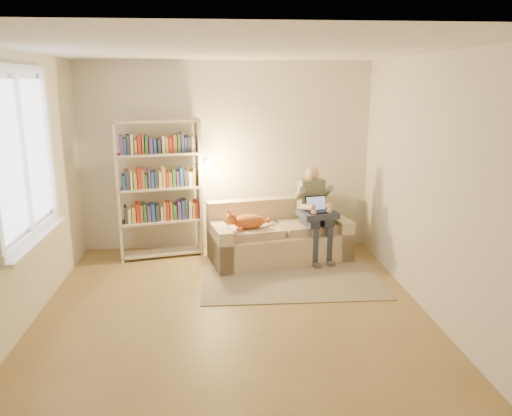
{
  "coord_description": "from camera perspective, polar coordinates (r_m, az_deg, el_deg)",
  "views": [
    {
      "loc": [
        -0.15,
        -4.66,
        2.33
      ],
      "look_at": [
        0.31,
        1.0,
        0.88
      ],
      "focal_mm": 35.0,
      "sensor_mm": 36.0,
      "label": 1
    }
  ],
  "objects": [
    {
      "name": "wall_right",
      "position": [
        5.23,
        19.7,
        2.12
      ],
      "size": [
        0.02,
        4.5,
        2.6
      ],
      "primitive_type": "cube",
      "color": "silver",
      "rests_on": "floor"
    },
    {
      "name": "rug",
      "position": [
        6.06,
        4.12,
        -8.27
      ],
      "size": [
        2.15,
        1.29,
        0.01
      ],
      "primitive_type": "cube",
      "rotation": [
        0.0,
        0.0,
        -0.01
      ],
      "color": "gray",
      "rests_on": "floor"
    },
    {
      "name": "cat",
      "position": [
        6.4,
        -0.79,
        -1.47
      ],
      "size": [
        0.6,
        0.31,
        0.23
      ],
      "rotation": [
        0.0,
        0.0,
        0.21
      ],
      "color": "orange",
      "rests_on": "sofa"
    },
    {
      "name": "laptop",
      "position": [
        6.51,
        6.39,
        0.01
      ],
      "size": [
        0.33,
        0.29,
        0.25
      ],
      "rotation": [
        0.0,
        0.0,
        0.21
      ],
      "color": "black",
      "rests_on": "blanket"
    },
    {
      "name": "sofa",
      "position": [
        6.72,
        2.57,
        -3.46
      ],
      "size": [
        1.94,
        1.18,
        0.77
      ],
      "rotation": [
        0.0,
        0.0,
        0.21
      ],
      "color": "beige",
      "rests_on": "floor"
    },
    {
      "name": "wall_front",
      "position": [
        2.62,
        -1.09,
        -8.77
      ],
      "size": [
        4.0,
        0.02,
        2.6
      ],
      "primitive_type": "cube",
      "color": "silver",
      "rests_on": "floor"
    },
    {
      "name": "blanket",
      "position": [
        6.53,
        6.4,
        -0.72
      ],
      "size": [
        0.54,
        0.47,
        0.07
      ],
      "primitive_type": "cube",
      "rotation": [
        0.0,
        0.0,
        0.21
      ],
      "color": "#2B334C",
      "rests_on": "person"
    },
    {
      "name": "floor",
      "position": [
        5.21,
        -2.61,
        -12.26
      ],
      "size": [
        4.5,
        4.5,
        0.0
      ],
      "primitive_type": "plane",
      "color": "olive",
      "rests_on": "ground"
    },
    {
      "name": "person",
      "position": [
        6.63,
        6.69,
        0.05
      ],
      "size": [
        0.43,
        0.58,
        1.24
      ],
      "rotation": [
        0.0,
        0.0,
        0.21
      ],
      "color": "gray",
      "rests_on": "sofa"
    },
    {
      "name": "ceiling",
      "position": [
        4.67,
        -2.98,
        17.62
      ],
      "size": [
        4.0,
        4.5,
        0.02
      ],
      "primitive_type": "cube",
      "color": "white",
      "rests_on": "wall_back"
    },
    {
      "name": "window",
      "position": [
        5.27,
        -24.57,
        2.58
      ],
      "size": [
        0.12,
        1.52,
        1.69
      ],
      "color": "white",
      "rests_on": "wall_left"
    },
    {
      "name": "bookshelf",
      "position": [
        6.73,
        -10.98,
        2.89
      ],
      "size": [
        1.27,
        0.51,
        1.86
      ],
      "rotation": [
        0.0,
        0.0,
        0.21
      ],
      "color": "beige",
      "rests_on": "floor"
    },
    {
      "name": "wall_left",
      "position": [
        5.12,
        -25.78,
        1.27
      ],
      "size": [
        0.02,
        4.5,
        2.6
      ],
      "primitive_type": "cube",
      "color": "silver",
      "rests_on": "floor"
    },
    {
      "name": "wall_back",
      "position": [
        6.99,
        -3.41,
        5.81
      ],
      "size": [
        4.0,
        0.02,
        2.6
      ],
      "primitive_type": "cube",
      "color": "silver",
      "rests_on": "floor"
    }
  ]
}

